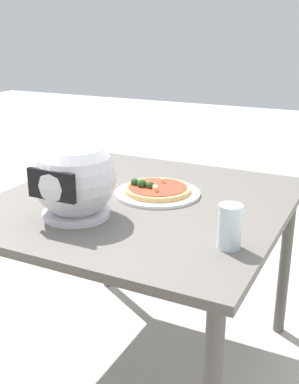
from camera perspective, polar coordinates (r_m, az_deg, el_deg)
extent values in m
plane|color=#B2ADA3|center=(2.14, -0.87, -19.74)|extent=(14.00, 14.00, 0.00)
cube|color=#5B5651|center=(1.78, -0.99, -1.34)|extent=(1.05, 1.10, 0.03)
cylinder|color=#5B5651|center=(2.22, 15.94, -8.13)|extent=(0.05, 0.05, 0.71)
cylinder|color=#5B5651|center=(2.53, -5.20, -4.06)|extent=(0.05, 0.05, 0.71)
cylinder|color=white|center=(1.82, 0.97, -0.14)|extent=(0.33, 0.33, 0.01)
cylinder|color=tan|center=(1.82, 0.97, 0.30)|extent=(0.26, 0.26, 0.02)
cylinder|color=red|center=(1.82, 0.97, 0.62)|extent=(0.23, 0.23, 0.00)
sphere|color=#234C1E|center=(1.84, -1.80, 1.18)|extent=(0.03, 0.03, 0.03)
sphere|color=#234C1E|center=(1.80, 0.06, 0.80)|extent=(0.03, 0.03, 0.03)
sphere|color=#234C1E|center=(1.81, -0.94, 0.99)|extent=(0.04, 0.04, 0.04)
cylinder|color=#E0D172|center=(1.76, 0.72, 0.35)|extent=(0.02, 0.02, 0.02)
cylinder|color=#E0D172|center=(1.77, 0.65, 0.51)|extent=(0.02, 0.02, 0.02)
cylinder|color=#E0D172|center=(1.86, 1.58, 1.41)|extent=(0.02, 0.02, 0.02)
sphere|color=silver|center=(1.59, -8.99, 1.79)|extent=(0.28, 0.28, 0.28)
cylinder|color=silver|center=(1.64, -8.76, -2.54)|extent=(0.23, 0.23, 0.02)
cube|color=black|center=(1.50, -11.70, 0.79)|extent=(0.17, 0.02, 0.09)
cylinder|color=silver|center=(1.39, 9.60, -4.11)|extent=(0.07, 0.07, 0.13)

